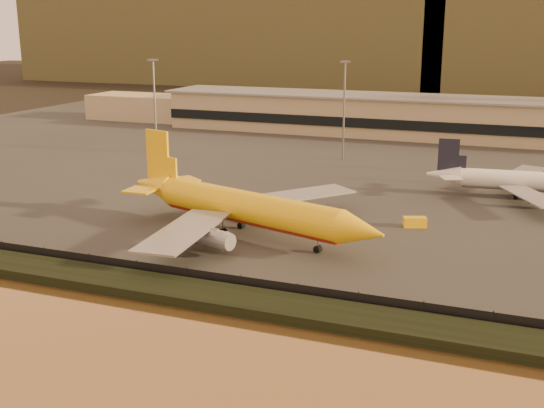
{
  "coord_description": "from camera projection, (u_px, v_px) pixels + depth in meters",
  "views": [
    {
      "loc": [
        36.65,
        -90.32,
        34.74
      ],
      "look_at": [
        -3.34,
        12.0,
        5.59
      ],
      "focal_mm": 45.0,
      "sensor_mm": 36.0,
      "label": 1
    }
  ],
  "objects": [
    {
      "name": "embankment",
      "position": [
        214.0,
        297.0,
        87.63
      ],
      "size": [
        320.0,
        7.0,
        1.4
      ],
      "primitive_type": "cube",
      "color": "black",
      "rests_on": "ground"
    },
    {
      "name": "gse_vehicle_yellow",
      "position": [
        415.0,
        222.0,
        119.27
      ],
      "size": [
        4.35,
        3.08,
        1.79
      ],
      "primitive_type": "cube",
      "rotation": [
        0.0,
        0.0,
        0.36
      ],
      "color": "yellow",
      "rests_on": "tarmac"
    },
    {
      "name": "gse_vehicle_white",
      "position": [
        215.0,
        191.0,
        141.8
      ],
      "size": [
        4.02,
        1.94,
        1.78
      ],
      "primitive_type": "cube",
      "rotation": [
        0.0,
        0.0,
        -0.04
      ],
      "color": "white",
      "rests_on": "tarmac"
    },
    {
      "name": "apron_light_masts",
      "position": [
        441.0,
        107.0,
        161.33
      ],
      "size": [
        152.2,
        12.2,
        25.4
      ],
      "color": "slate",
      "rests_on": "tarmac"
    },
    {
      "name": "ground",
      "position": [
        264.0,
        261.0,
        103.12
      ],
      "size": [
        900.0,
        900.0,
        0.0
      ],
      "primitive_type": "plane",
      "color": "black",
      "rests_on": "ground"
    },
    {
      "name": "distant_hills",
      "position": [
        444.0,
        29.0,
        408.45
      ],
      "size": [
        470.0,
        160.0,
        70.0
      ],
      "color": "brown",
      "rests_on": "ground"
    },
    {
      "name": "perimeter_fence",
      "position": [
        227.0,
        282.0,
        91.08
      ],
      "size": [
        300.0,
        0.05,
        2.2
      ],
      "primitive_type": "cube",
      "color": "black",
      "rests_on": "tarmac"
    },
    {
      "name": "dhl_cargo_jet",
      "position": [
        245.0,
        208.0,
        113.83
      ],
      "size": [
        52.03,
        49.7,
        15.84
      ],
      "rotation": [
        0.0,
        0.0,
        -0.3
      ],
      "color": "yellow",
      "rests_on": "tarmac"
    },
    {
      "name": "terminal_building",
      "position": [
        368.0,
        115.0,
        219.65
      ],
      "size": [
        202.0,
        25.0,
        12.6
      ],
      "color": "tan",
      "rests_on": "tarmac"
    },
    {
      "name": "white_narrowbody_jet",
      "position": [
        527.0,
        182.0,
        138.48
      ],
      "size": [
        40.29,
        39.09,
        11.57
      ],
      "rotation": [
        0.0,
        0.0,
        0.11
      ],
      "color": "white",
      "rests_on": "tarmac"
    },
    {
      "name": "tarmac",
      "position": [
        392.0,
        153.0,
        188.61
      ],
      "size": [
        320.0,
        220.0,
        0.2
      ],
      "primitive_type": "cube",
      "color": "#2D2D2D",
      "rests_on": "ground"
    }
  ]
}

